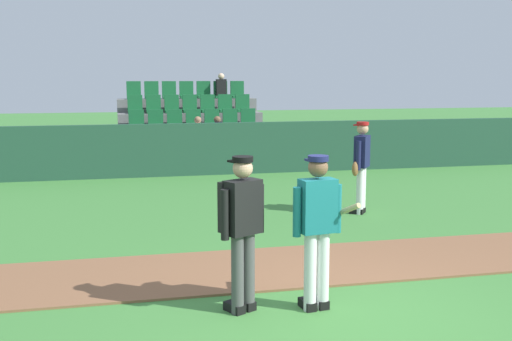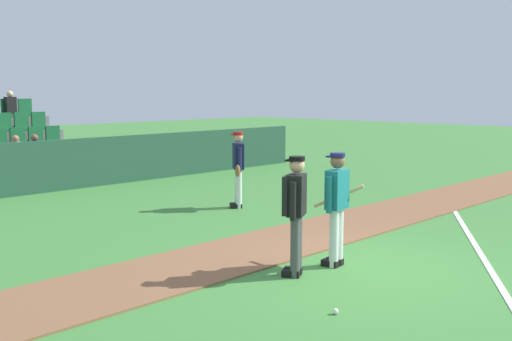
% 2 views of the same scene
% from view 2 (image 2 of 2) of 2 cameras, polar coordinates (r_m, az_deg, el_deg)
% --- Properties ---
extents(ground_plane, '(80.00, 80.00, 0.00)m').
position_cam_2_polar(ground_plane, '(9.74, 8.97, -8.82)').
color(ground_plane, '#42843A').
extents(infield_dirt_path, '(28.00, 1.85, 0.03)m').
position_cam_2_polar(infield_dirt_path, '(10.85, 0.81, -6.97)').
color(infield_dirt_path, brown).
rests_on(infield_dirt_path, ground).
extents(foul_line_chalk, '(10.21, 6.48, 0.01)m').
position_cam_2_polar(foul_line_chalk, '(12.05, 19.14, -5.98)').
color(foul_line_chalk, white).
rests_on(foul_line_chalk, ground).
extents(dugout_fence, '(20.00, 0.16, 1.38)m').
position_cam_2_polar(dugout_fence, '(17.34, -19.66, 0.25)').
color(dugout_fence, '#234C38').
rests_on(dugout_fence, ground).
extents(batter_teal_jersey, '(0.72, 0.74, 1.76)m').
position_cam_2_polar(batter_teal_jersey, '(9.61, 7.39, -3.08)').
color(batter_teal_jersey, white).
rests_on(batter_teal_jersey, ground).
extents(umpire_home_plate, '(0.54, 0.44, 1.76)m').
position_cam_2_polar(umpire_home_plate, '(9.03, 3.60, -3.49)').
color(umpire_home_plate, '#4C4C4C').
rests_on(umpire_home_plate, ground).
extents(runner_navy_jersey, '(0.52, 0.55, 1.76)m').
position_cam_2_polar(runner_navy_jersey, '(14.33, -1.65, 0.36)').
color(runner_navy_jersey, white).
rests_on(runner_navy_jersey, ground).
extents(baseball, '(0.07, 0.07, 0.07)m').
position_cam_2_polar(baseball, '(7.79, 7.29, -12.66)').
color(baseball, white).
rests_on(baseball, ground).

